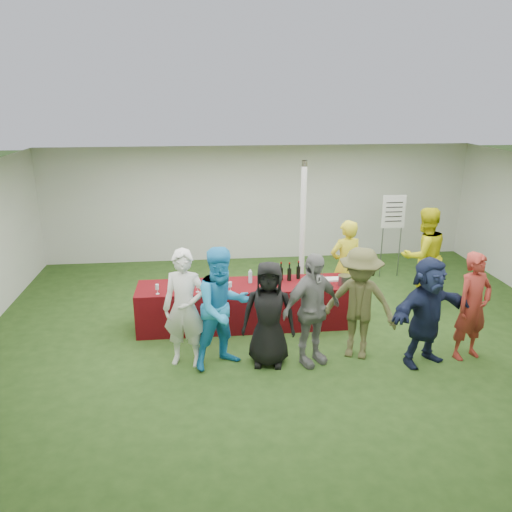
{
  "coord_description": "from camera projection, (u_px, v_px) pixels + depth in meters",
  "views": [
    {
      "loc": [
        -1.28,
        -7.5,
        3.82
      ],
      "look_at": [
        -0.45,
        0.33,
        1.25
      ],
      "focal_mm": 35.0,
      "sensor_mm": 36.0,
      "label": 1
    }
  ],
  "objects": [
    {
      "name": "ground",
      "position": [
        285.0,
        332.0,
        8.4
      ],
      "size": [
        60.0,
        60.0,
        0.0
      ],
      "primitive_type": "plane",
      "color": "#284719",
      "rests_on": "ground"
    },
    {
      "name": "tent",
      "position": [
        302.0,
        235.0,
        9.17
      ],
      "size": [
        10.0,
        10.0,
        10.0
      ],
      "color": "white",
      "rests_on": "ground"
    },
    {
      "name": "serving_table",
      "position": [
        244.0,
        305.0,
        8.53
      ],
      "size": [
        3.6,
        0.8,
        0.75
      ],
      "primitive_type": "cube",
      "color": "#620A0D",
      "rests_on": "ground"
    },
    {
      "name": "wine_bottles",
      "position": [
        280.0,
        274.0,
        8.57
      ],
      "size": [
        0.68,
        0.17,
        0.32
      ],
      "color": "black",
      "rests_on": "serving_table"
    },
    {
      "name": "wine_glasses",
      "position": [
        192.0,
        286.0,
        8.03
      ],
      "size": [
        1.23,
        0.11,
        0.16
      ],
      "color": "silver",
      "rests_on": "serving_table"
    },
    {
      "name": "water_bottle",
      "position": [
        250.0,
        277.0,
        8.47
      ],
      "size": [
        0.07,
        0.07,
        0.23
      ],
      "color": "silver",
      "rests_on": "serving_table"
    },
    {
      "name": "bar_towel",
      "position": [
        333.0,
        279.0,
        8.61
      ],
      "size": [
        0.25,
        0.18,
        0.03
      ],
      "primitive_type": "cube",
      "color": "white",
      "rests_on": "serving_table"
    },
    {
      "name": "dump_bucket",
      "position": [
        345.0,
        280.0,
        8.35
      ],
      "size": [
        0.22,
        0.22,
        0.18
      ],
      "primitive_type": "cylinder",
      "color": "slate",
      "rests_on": "serving_table"
    },
    {
      "name": "wine_list_sign",
      "position": [
        393.0,
        218.0,
        10.54
      ],
      "size": [
        0.5,
        0.03,
        1.8
      ],
      "color": "slate",
      "rests_on": "ground"
    },
    {
      "name": "staff_pourer",
      "position": [
        345.0,
        266.0,
        9.03
      ],
      "size": [
        0.69,
        0.53,
        1.7
      ],
      "primitive_type": "imported",
      "rotation": [
        0.0,
        0.0,
        3.35
      ],
      "color": "gold",
      "rests_on": "ground"
    },
    {
      "name": "staff_back",
      "position": [
        423.0,
        256.0,
        9.32
      ],
      "size": [
        1.01,
        0.85,
        1.85
      ],
      "primitive_type": "imported",
      "rotation": [
        0.0,
        0.0,
        3.31
      ],
      "color": "#D2CC10",
      "rests_on": "ground"
    },
    {
      "name": "customer_0",
      "position": [
        185.0,
        308.0,
        7.16
      ],
      "size": [
        0.72,
        0.56,
        1.76
      ],
      "primitive_type": "imported",
      "rotation": [
        0.0,
        0.0,
        -0.24
      ],
      "color": "white",
      "rests_on": "ground"
    },
    {
      "name": "customer_1",
      "position": [
        223.0,
        308.0,
        7.11
      ],
      "size": [
        1.09,
        0.99,
        1.81
      ],
      "primitive_type": "imported",
      "rotation": [
        0.0,
        0.0,
        0.44
      ],
      "color": "#2498DC",
      "rests_on": "ground"
    },
    {
      "name": "customer_2",
      "position": [
        269.0,
        314.0,
        7.18
      ],
      "size": [
        0.85,
        0.63,
        1.59
      ],
      "primitive_type": "imported",
      "rotation": [
        0.0,
        0.0,
        -0.17
      ],
      "color": "black",
      "rests_on": "ground"
    },
    {
      "name": "customer_3",
      "position": [
        312.0,
        310.0,
        7.19
      ],
      "size": [
        1.08,
        0.81,
        1.7
      ],
      "primitive_type": "imported",
      "rotation": [
        0.0,
        0.0,
        0.45
      ],
      "color": "gray",
      "rests_on": "ground"
    },
    {
      "name": "customer_4",
      "position": [
        359.0,
        304.0,
        7.37
      ],
      "size": [
        1.28,
        1.05,
        1.72
      ],
      "primitive_type": "imported",
      "rotation": [
        0.0,
        0.0,
        -0.44
      ],
      "color": "#4F4E2A",
      "rests_on": "ground"
    },
    {
      "name": "customer_5",
      "position": [
        427.0,
        312.0,
        7.2
      ],
      "size": [
        1.59,
        1.0,
        1.64
      ],
      "primitive_type": "imported",
      "rotation": [
        0.0,
        0.0,
        0.37
      ],
      "color": "#18203F",
      "rests_on": "ground"
    },
    {
      "name": "customer_6",
      "position": [
        473.0,
        306.0,
        7.36
      ],
      "size": [
        0.69,
        0.55,
        1.66
      ],
      "primitive_type": "imported",
      "rotation": [
        0.0,
        0.0,
        0.29
      ],
      "color": "maroon",
      "rests_on": "ground"
    }
  ]
}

